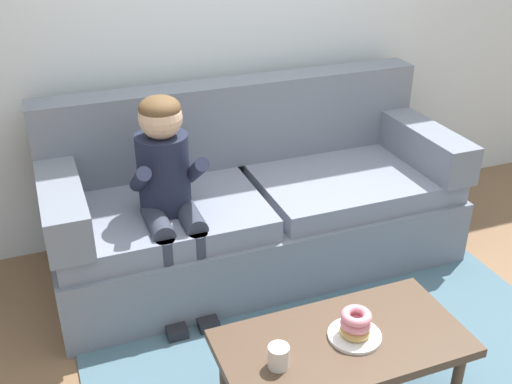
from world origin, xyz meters
name	(u,v)px	position (x,y,z in m)	size (l,w,h in m)	color
ground	(328,345)	(0.00, 0.00, 0.00)	(10.00, 10.00, 0.00)	brown
area_rug	(354,379)	(0.00, -0.25, 0.01)	(2.29, 1.89, 0.01)	#476675
couch	(253,204)	(-0.06, 0.85, 0.35)	(2.25, 0.90, 0.98)	slate
coffee_table	(342,349)	(-0.17, -0.40, 0.36)	(0.97, 0.49, 0.41)	#4C3828
person_child	(168,185)	(-0.59, 0.64, 0.67)	(0.34, 0.58, 1.10)	#1E2338
plate	(354,336)	(-0.12, -0.40, 0.42)	(0.21, 0.21, 0.01)	white
donut	(355,331)	(-0.12, -0.40, 0.44)	(0.12, 0.12, 0.04)	tan
donut_second	(356,323)	(-0.12, -0.40, 0.48)	(0.12, 0.12, 0.04)	pink
donut_third	(356,316)	(-0.12, -0.40, 0.51)	(0.12, 0.12, 0.04)	pink
mug	(279,357)	(-0.46, -0.44, 0.46)	(0.08, 0.08, 0.09)	silver
toy_controller	(399,320)	(0.40, 0.01, 0.03)	(0.23, 0.09, 0.05)	blue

